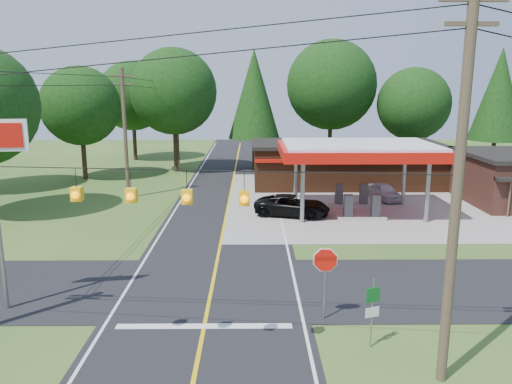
{
  "coord_description": "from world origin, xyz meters",
  "views": [
    {
      "loc": [
        1.78,
        -20.54,
        8.77
      ],
      "look_at": [
        2.0,
        7.0,
        2.8
      ],
      "focal_mm": 35.0,
      "sensor_mm": 36.0,
      "label": 1
    }
  ],
  "objects_px": {
    "gas_canopy": "(358,152)",
    "sedan_car": "(384,192)",
    "suv_car": "(292,206)",
    "octagonal_stop_sign": "(325,265)"
  },
  "relations": [
    {
      "from": "gas_canopy",
      "to": "sedan_car",
      "type": "xyz_separation_m",
      "value": [
        3.0,
        4.0,
        -3.63
      ]
    },
    {
      "from": "gas_canopy",
      "to": "sedan_car",
      "type": "relative_size",
      "value": 2.83
    },
    {
      "from": "suv_car",
      "to": "sedan_car",
      "type": "bearing_deg",
      "value": -42.11
    },
    {
      "from": "suv_car",
      "to": "sedan_car",
      "type": "relative_size",
      "value": 1.35
    },
    {
      "from": "sedan_car",
      "to": "octagonal_stop_sign",
      "type": "height_order",
      "value": "octagonal_stop_sign"
    },
    {
      "from": "sedan_car",
      "to": "octagonal_stop_sign",
      "type": "distance_m",
      "value": 21.43
    },
    {
      "from": "gas_canopy",
      "to": "suv_car",
      "type": "bearing_deg",
      "value": -170.64
    },
    {
      "from": "suv_car",
      "to": "octagonal_stop_sign",
      "type": "bearing_deg",
      "value": -164.42
    },
    {
      "from": "gas_canopy",
      "to": "sedan_car",
      "type": "bearing_deg",
      "value": 53.13
    },
    {
      "from": "suv_car",
      "to": "octagonal_stop_sign",
      "type": "distance_m",
      "value": 15.34
    }
  ]
}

